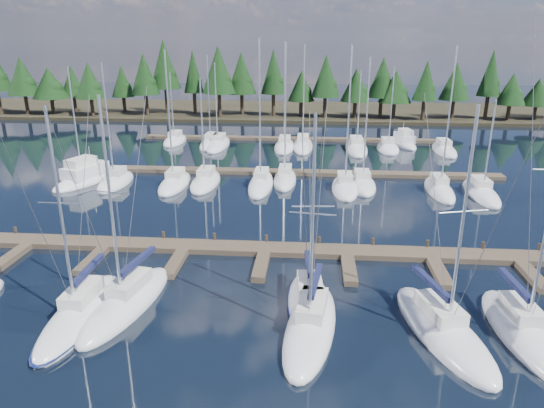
# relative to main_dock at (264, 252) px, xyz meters

# --- Properties ---
(ground) EXTENTS (260.00, 260.00, 0.00)m
(ground) POSITION_rel_main_dock_xyz_m (0.00, 12.64, -0.20)
(ground) COLOR black
(ground) RESTS_ON ground
(far_shore) EXTENTS (220.00, 30.00, 0.60)m
(far_shore) POSITION_rel_main_dock_xyz_m (0.00, 72.64, 0.10)
(far_shore) COLOR #2B2517
(far_shore) RESTS_ON ground
(main_dock) EXTENTS (44.00, 6.13, 0.90)m
(main_dock) POSITION_rel_main_dock_xyz_m (0.00, 0.00, 0.00)
(main_dock) COLOR #4E4131
(main_dock) RESTS_ON ground
(back_docks) EXTENTS (50.00, 21.80, 0.40)m
(back_docks) POSITION_rel_main_dock_xyz_m (0.00, 32.23, -0.00)
(back_docks) COLOR #4E4131
(back_docks) RESTS_ON ground
(front_sailboat_1) EXTENTS (2.67, 9.63, 12.78)m
(front_sailboat_1) POSITION_rel_main_dock_xyz_m (-9.56, -9.20, 0.07)
(front_sailboat_1) COLOR silver
(front_sailboat_1) RESTS_ON ground
(front_sailboat_2) EXTENTS (4.21, 9.62, 13.17)m
(front_sailboat_2) POSITION_rel_main_dock_xyz_m (-7.37, -7.83, 0.08)
(front_sailboat_2) COLOR silver
(front_sailboat_2) RESTS_ON ground
(front_sailboat_3) EXTENTS (3.78, 9.52, 12.61)m
(front_sailboat_3) POSITION_rel_main_dock_xyz_m (3.45, -9.46, 0.08)
(front_sailboat_3) COLOR silver
(front_sailboat_3) RESTS_ON ground
(front_sailboat_4) EXTENTS (3.32, 8.27, 11.76)m
(front_sailboat_4) POSITION_rel_main_dock_xyz_m (3.38, -7.09, 0.07)
(front_sailboat_4) COLOR silver
(front_sailboat_4) RESTS_ON ground
(front_sailboat_5) EXTENTS (5.31, 9.90, 13.04)m
(front_sailboat_5) POSITION_rel_main_dock_xyz_m (10.46, -9.21, 0.07)
(front_sailboat_5) COLOR silver
(front_sailboat_5) RESTS_ON ground
(front_sailboat_6) EXTENTS (3.09, 8.75, 16.82)m
(front_sailboat_6) POSITION_rel_main_dock_xyz_m (14.66, -8.92, 0.12)
(front_sailboat_6) COLOR silver
(front_sailboat_6) RESTS_ON ground
(back_sailboat_rows) EXTENTS (47.12, 31.73, 15.90)m
(back_sailboat_rows) POSITION_rel_main_dock_xyz_m (0.01, 27.22, 0.06)
(back_sailboat_rows) COLOR silver
(back_sailboat_rows) RESTS_ON ground
(motor_yacht_left) EXTENTS (5.88, 9.79, 4.65)m
(motor_yacht_left) POSITION_rel_main_dock_xyz_m (-21.47, 17.35, 0.31)
(motor_yacht_left) COLOR silver
(motor_yacht_left) RESTS_ON ground
(motor_yacht_right) EXTENTS (3.84, 8.29, 3.98)m
(motor_yacht_right) POSITION_rel_main_dock_xyz_m (16.91, 40.15, 0.24)
(motor_yacht_right) COLOR silver
(motor_yacht_right) RESTS_ON ground
(tree_line) EXTENTS (185.40, 12.02, 14.35)m
(tree_line) POSITION_rel_main_dock_xyz_m (-1.02, 62.79, 7.34)
(tree_line) COLOR black
(tree_line) RESTS_ON far_shore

